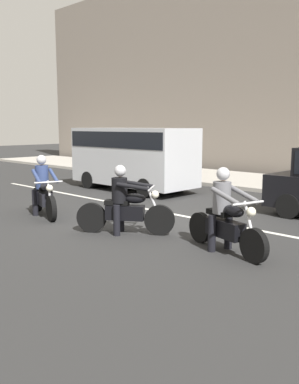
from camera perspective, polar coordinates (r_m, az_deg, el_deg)
ground_plane at (r=10.72m, az=0.27°, el=-3.75°), size 80.00×80.00×0.00m
sidewalk_slab at (r=17.29m, az=19.02°, el=0.85°), size 40.00×4.40×0.14m
lane_marking_stripe at (r=11.26m, az=4.06°, el=-3.13°), size 18.00×0.14×0.01m
motorcycle_with_rider_black_leather at (r=9.27m, az=-3.37°, el=-1.85°), size 1.86×1.35×1.51m
motorcycle_with_rider_denim_blue at (r=11.43m, az=-14.05°, el=0.08°), size 2.07×0.91×1.59m
motorcycle_with_rider_gray at (r=8.04m, az=10.11°, el=-3.44°), size 2.10×0.86×1.59m
parked_van_silver at (r=15.51m, az=-2.26°, el=5.08°), size 4.85×1.96×2.26m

